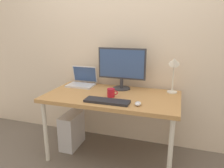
# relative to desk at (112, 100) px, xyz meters

# --- Properties ---
(ground_plane) EXTENTS (6.00, 6.00, 0.00)m
(ground_plane) POSITION_rel_desk_xyz_m (0.00, 0.00, -0.67)
(ground_plane) COLOR #665B51
(back_wall) EXTENTS (4.40, 0.04, 2.60)m
(back_wall) POSITION_rel_desk_xyz_m (0.00, 0.44, 0.63)
(back_wall) COLOR beige
(back_wall) RESTS_ON ground_plane
(desk) EXTENTS (1.42, 0.75, 0.73)m
(desk) POSITION_rel_desk_xyz_m (0.00, 0.00, 0.00)
(desk) COLOR #B7844C
(desk) RESTS_ON ground_plane
(monitor) EXTENTS (0.55, 0.20, 0.48)m
(monitor) POSITION_rel_desk_xyz_m (0.04, 0.24, 0.33)
(monitor) COLOR #333338
(monitor) RESTS_ON desk
(laptop) EXTENTS (0.32, 0.27, 0.23)m
(laptop) POSITION_rel_desk_xyz_m (-0.47, 0.26, 0.12)
(laptop) COLOR silver
(laptop) RESTS_ON desk
(desk_lamp) EXTENTS (0.11, 0.16, 0.42)m
(desk_lamp) POSITION_rel_desk_xyz_m (0.61, 0.24, 0.36)
(desk_lamp) COLOR silver
(desk_lamp) RESTS_ON desk
(keyboard) EXTENTS (0.44, 0.14, 0.02)m
(keyboard) POSITION_rel_desk_xyz_m (0.03, -0.24, 0.07)
(keyboard) COLOR #232328
(keyboard) RESTS_ON desk
(mouse) EXTENTS (0.06, 0.09, 0.03)m
(mouse) POSITION_rel_desk_xyz_m (0.33, -0.22, 0.08)
(mouse) COLOR silver
(mouse) RESTS_ON desk
(coffee_mug) EXTENTS (0.11, 0.08, 0.09)m
(coffee_mug) POSITION_rel_desk_xyz_m (0.01, -0.06, 0.10)
(coffee_mug) COLOR red
(coffee_mug) RESTS_ON desk
(computer_tower) EXTENTS (0.18, 0.36, 0.42)m
(computer_tower) POSITION_rel_desk_xyz_m (-0.53, 0.04, -0.46)
(computer_tower) COLOR silver
(computer_tower) RESTS_ON ground_plane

